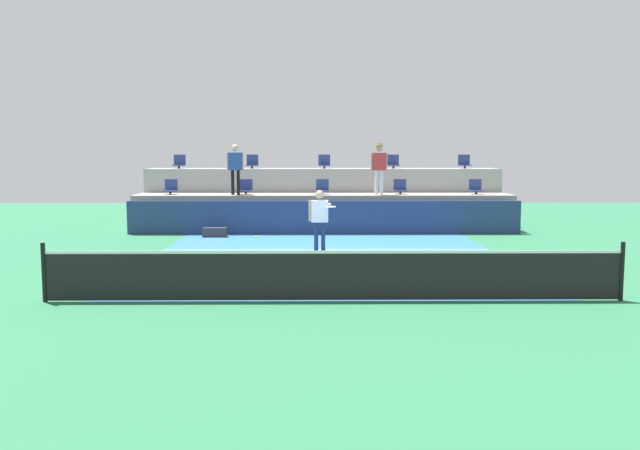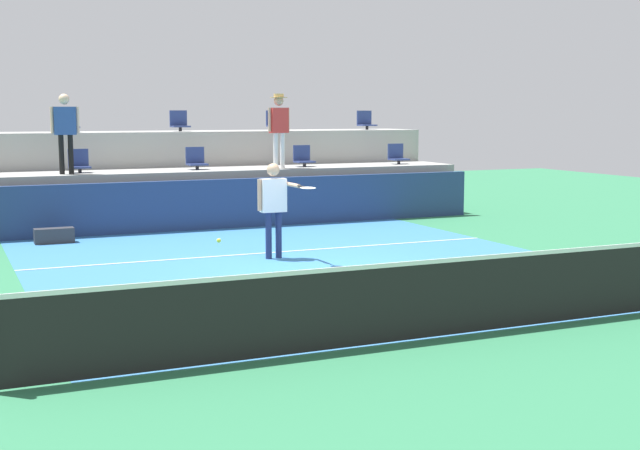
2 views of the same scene
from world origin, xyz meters
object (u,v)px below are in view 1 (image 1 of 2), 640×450
(stadium_chair_upper_center, at_px, (324,163))
(tennis_ball, at_px, (256,237))
(stadium_chair_lower_far_left, at_px, (171,188))
(equipment_bag, at_px, (215,232))
(stadium_chair_upper_far_left, at_px, (179,163))
(stadium_chair_lower_far_right, at_px, (476,188))
(tennis_player, at_px, (320,215))
(stadium_chair_lower_right, at_px, (400,188))
(stadium_chair_upper_left, at_px, (252,163))
(stadium_chair_lower_left, at_px, (246,188))
(stadium_chair_lower_center, at_px, (322,188))
(stadium_chair_upper_far_right, at_px, (464,163))
(spectator_with_hat, at_px, (379,163))
(spectator_leaning_on_rail, at_px, (235,164))
(stadium_chair_upper_right, at_px, (393,163))

(stadium_chair_upper_center, xyz_separation_m, tennis_ball, (-1.79, -8.95, -1.66))
(stadium_chair_lower_far_left, height_order, equipment_bag, stadium_chair_lower_far_left)
(stadium_chair_upper_far_left, height_order, tennis_ball, stadium_chair_upper_far_left)
(stadium_chair_lower_far_right, xyz_separation_m, equipment_bag, (-8.83, -1.97, -1.31))
(stadium_chair_lower_far_right, distance_m, tennis_player, 7.76)
(stadium_chair_lower_right, xyz_separation_m, stadium_chair_upper_left, (-5.31, 1.80, 0.85))
(tennis_ball, bearing_deg, stadium_chair_lower_left, 97.63)
(stadium_chair_lower_center, distance_m, stadium_chair_upper_far_left, 5.68)
(stadium_chair_lower_right, xyz_separation_m, stadium_chair_upper_far_right, (2.64, 1.80, 0.85))
(stadium_chair_upper_center, relative_size, tennis_player, 0.31)
(stadium_chair_lower_far_left, bearing_deg, spectator_with_hat, -3.05)
(tennis_player, relative_size, spectator_leaning_on_rail, 0.98)
(stadium_chair_lower_far_right, height_order, stadium_chair_upper_far_right, stadium_chair_upper_far_right)
(stadium_chair_lower_far_left, height_order, spectator_with_hat, spectator_with_hat)
(stadium_chair_lower_center, distance_m, spectator_with_hat, 2.15)
(stadium_chair_lower_right, distance_m, spectator_leaning_on_rail, 5.76)
(spectator_with_hat, bearing_deg, stadium_chair_lower_left, 175.21)
(stadium_chair_lower_far_right, bearing_deg, stadium_chair_upper_far_right, 90.03)
(stadium_chair_lower_right, bearing_deg, equipment_bag, -162.30)
(spectator_leaning_on_rail, bearing_deg, stadium_chair_lower_far_left, 170.51)
(tennis_player, relative_size, equipment_bag, 2.22)
(stadium_chair_upper_far_right, relative_size, spectator_with_hat, 0.30)
(stadium_chair_lower_center, distance_m, stadium_chair_upper_center, 1.99)
(stadium_chair_lower_center, relative_size, stadium_chair_upper_far_left, 1.00)
(stadium_chair_lower_right, bearing_deg, stadium_chair_lower_center, 180.00)
(stadium_chair_lower_far_left, distance_m, spectator_leaning_on_rail, 2.47)
(stadium_chair_lower_center, distance_m, stadium_chair_upper_left, 3.27)
(stadium_chair_lower_left, height_order, tennis_ball, stadium_chair_lower_left)
(stadium_chair_upper_left, height_order, tennis_player, stadium_chair_upper_left)
(stadium_chair_upper_center, relative_size, spectator_leaning_on_rail, 0.30)
(spectator_with_hat, bearing_deg, stadium_chair_lower_right, 26.08)
(stadium_chair_upper_far_left, bearing_deg, stadium_chair_lower_right, -12.64)
(stadium_chair_upper_far_right, xyz_separation_m, tennis_player, (-5.49, -7.26, -1.28))
(stadium_chair_lower_far_right, bearing_deg, stadium_chair_upper_center, 161.09)
(stadium_chair_upper_right, bearing_deg, stadium_chair_upper_left, 180.00)
(stadium_chair_upper_left, height_order, spectator_with_hat, spectator_with_hat)
(spectator_leaning_on_rail, bearing_deg, stadium_chair_upper_right, 21.12)
(stadium_chair_upper_right, bearing_deg, stadium_chair_lower_far_right, -33.97)
(stadium_chair_upper_left, xyz_separation_m, stadium_chair_upper_center, (2.69, 0.00, 0.00))
(stadium_chair_lower_far_left, xyz_separation_m, stadium_chair_upper_far_left, (-0.04, 1.80, 0.85))
(stadium_chair_upper_far_left, xyz_separation_m, equipment_bag, (1.84, -3.77, -2.16))
(stadium_chair_upper_left, bearing_deg, stadium_chair_upper_right, 0.00)
(spectator_with_hat, bearing_deg, stadium_chair_upper_left, 154.23)
(stadium_chair_lower_far_left, relative_size, stadium_chair_lower_right, 1.00)
(stadium_chair_lower_left, height_order, stadium_chair_upper_far_right, stadium_chair_upper_far_right)
(equipment_bag, bearing_deg, stadium_chair_lower_right, 17.70)
(stadium_chair_lower_center, bearing_deg, stadium_chair_lower_right, 0.00)
(stadium_chair_lower_far_right, xyz_separation_m, stadium_chair_upper_center, (-5.25, 1.80, 0.85))
(stadium_chair_lower_far_left, height_order, stadium_chair_upper_far_right, stadium_chair_upper_far_right)
(stadium_chair_lower_far_left, xyz_separation_m, equipment_bag, (1.80, -1.97, -1.31))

